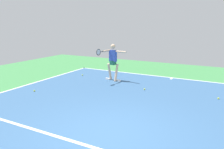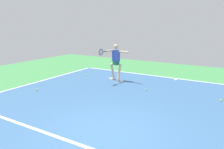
{
  "view_description": "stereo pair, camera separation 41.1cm",
  "coord_description": "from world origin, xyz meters",
  "px_view_note": "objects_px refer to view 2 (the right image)",
  "views": [
    {
      "loc": [
        -2.4,
        4.4,
        2.66
      ],
      "look_at": [
        1.21,
        -2.36,
        0.9
      ],
      "focal_mm": 35.41,
      "sensor_mm": 36.0,
      "label": 1
    },
    {
      "loc": [
        -2.76,
        4.2,
        2.66
      ],
      "look_at": [
        1.21,
        -2.36,
        0.9
      ],
      "focal_mm": 35.41,
      "sensor_mm": 36.0,
      "label": 2
    }
  ],
  "objects_px": {
    "tennis_player": "(116,60)",
    "tennis_ball_centre_court": "(86,75)",
    "tennis_ball_near_player": "(37,90)",
    "tennis_ball_by_sideline": "(221,100)",
    "tennis_ball_near_service_line": "(146,90)"
  },
  "relations": [
    {
      "from": "tennis_player",
      "to": "tennis_ball_centre_court",
      "type": "bearing_deg",
      "value": 1.23
    },
    {
      "from": "tennis_ball_near_player",
      "to": "tennis_player",
      "type": "bearing_deg",
      "value": -122.59
    },
    {
      "from": "tennis_ball_near_player",
      "to": "tennis_ball_by_sideline",
      "type": "bearing_deg",
      "value": -159.47
    },
    {
      "from": "tennis_ball_by_sideline",
      "to": "tennis_ball_centre_court",
      "type": "xyz_separation_m",
      "value": [
        6.54,
        -0.74,
        0.0
      ]
    },
    {
      "from": "tennis_ball_near_player",
      "to": "tennis_ball_centre_court",
      "type": "distance_m",
      "value": 3.21
    },
    {
      "from": "tennis_player",
      "to": "tennis_ball_near_player",
      "type": "relative_size",
      "value": 26.63
    },
    {
      "from": "tennis_ball_near_service_line",
      "to": "tennis_ball_centre_court",
      "type": "bearing_deg",
      "value": -13.63
    },
    {
      "from": "tennis_ball_near_player",
      "to": "tennis_ball_centre_court",
      "type": "xyz_separation_m",
      "value": [
        -0.06,
        -3.21,
        0.0
      ]
    },
    {
      "from": "tennis_ball_centre_court",
      "to": "tennis_ball_near_player",
      "type": "bearing_deg",
      "value": 88.87
    },
    {
      "from": "tennis_ball_centre_court",
      "to": "tennis_ball_by_sideline",
      "type": "bearing_deg",
      "value": 173.51
    },
    {
      "from": "tennis_player",
      "to": "tennis_ball_near_player",
      "type": "distance_m",
      "value": 3.75
    },
    {
      "from": "tennis_ball_by_sideline",
      "to": "tennis_player",
      "type": "bearing_deg",
      "value": -7.17
    },
    {
      "from": "tennis_ball_by_sideline",
      "to": "tennis_ball_centre_court",
      "type": "height_order",
      "value": "same"
    },
    {
      "from": "tennis_ball_by_sideline",
      "to": "tennis_ball_near_service_line",
      "type": "bearing_deg",
      "value": 3.58
    },
    {
      "from": "tennis_ball_near_service_line",
      "to": "tennis_ball_centre_court",
      "type": "relative_size",
      "value": 1.0
    }
  ]
}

